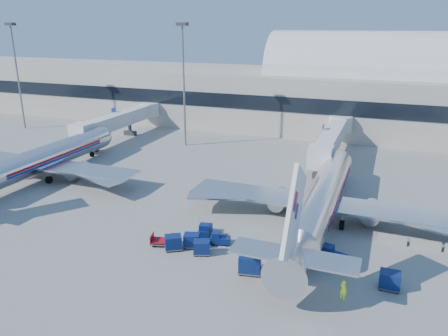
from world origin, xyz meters
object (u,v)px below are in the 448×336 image
at_px(mast_west, 183,67).
at_px(cart_solo_near, 250,264).
at_px(cart_train_b, 192,240).
at_px(cart_open_red, 162,242).
at_px(jetbridge_mid, 123,119).
at_px(cart_solo_far, 390,280).
at_px(cart_train_a, 202,247).
at_px(ramp_worker, 343,290).
at_px(tug_lead, 220,239).
at_px(cart_train_c, 173,242).
at_px(jetbridge_near, 333,137).
at_px(tug_right, 332,255).
at_px(barrier_near, 392,239).
at_px(airliner_mid, 38,161).
at_px(mast_far_west, 16,61).
at_px(airliner_main, 322,199).
at_px(barrier_mid, 426,245).
at_px(tug_left, 205,230).

bearing_deg(mast_west, cart_solo_near, -56.71).
distance_m(cart_train_b, cart_open_red, 3.26).
xyz_separation_m(jetbridge_mid, cart_solo_far, (52.35, -37.85, -3.05)).
distance_m(jetbridge_mid, cart_train_b, 49.75).
relative_size(mast_west, cart_solo_far, 12.05).
relative_size(cart_train_a, cart_train_b, 1.03).
bearing_deg(cart_solo_near, ramp_worker, -17.24).
distance_m(tug_lead, cart_open_red, 6.12).
relative_size(cart_train_c, cart_open_red, 0.90).
height_order(jetbridge_near, ramp_worker, jetbridge_near).
bearing_deg(ramp_worker, cart_solo_far, -105.09).
distance_m(jetbridge_mid, tug_right, 58.71).
bearing_deg(cart_solo_far, cart_solo_near, -171.43).
height_order(tug_right, cart_train_c, tug_right).
height_order(jetbridge_mid, barrier_near, jetbridge_mid).
height_order(airliner_mid, cart_train_c, airliner_mid).
distance_m(cart_solo_far, ramp_worker, 4.74).
distance_m(cart_train_b, cart_train_c, 1.95).
bearing_deg(airliner_mid, tug_lead, -15.78).
bearing_deg(cart_train_c, mast_far_west, 114.43).
distance_m(airliner_main, jetbridge_near, 26.43).
distance_m(airliner_main, barrier_mid, 11.84).
xyz_separation_m(jetbridge_near, mast_far_west, (-67.60, -0.81, 10.86)).
bearing_deg(jetbridge_mid, cart_solo_near, -44.87).
xyz_separation_m(jetbridge_mid, cart_train_a, (34.39, -38.25, -3.14)).
height_order(cart_solo_near, cart_open_red, cart_solo_near).
bearing_deg(barrier_near, cart_solo_far, -90.34).
xyz_separation_m(tug_left, ramp_worker, (15.60, -6.48, 0.15)).
relative_size(jetbridge_mid, barrier_mid, 9.17).
bearing_deg(ramp_worker, cart_solo_near, 28.80).
distance_m(airliner_mid, jetbridge_near, 47.55).
bearing_deg(airliner_mid, tug_right, -11.21).
distance_m(cart_train_b, cart_solo_far, 19.54).
bearing_deg(barrier_near, airliner_main, 162.61).
distance_m(airliner_mid, cart_solo_near, 40.07).
bearing_deg(cart_train_b, ramp_worker, -29.25).
bearing_deg(cart_open_red, cart_solo_far, -14.32).
xyz_separation_m(jetbridge_near, tug_left, (-8.91, -34.39, -3.20)).
bearing_deg(mast_west, barrier_near, -36.38).
height_order(airliner_main, ramp_worker, airliner_main).
relative_size(barrier_mid, tug_right, 1.06).
bearing_deg(cart_train_b, tug_right, -7.87).
height_order(cart_train_b, ramp_worker, ramp_worker).
xyz_separation_m(airliner_main, jetbridge_near, (-2.40, 26.30, 1.00)).
bearing_deg(cart_train_c, tug_lead, 3.06).
relative_size(mast_far_west, ramp_worker, 12.98).
relative_size(jetbridge_near, ramp_worker, 15.79).
relative_size(jetbridge_near, cart_train_b, 13.89).
xyz_separation_m(tug_right, cart_train_a, (-12.55, -3.11, 0.02)).
bearing_deg(mast_far_west, tug_left, -29.77).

